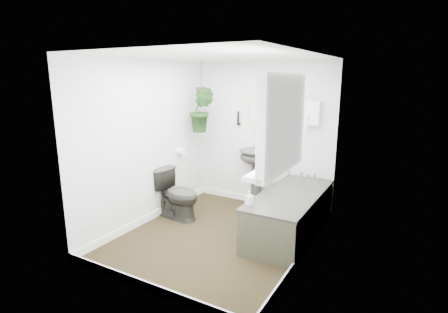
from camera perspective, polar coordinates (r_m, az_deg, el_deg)
The scene contains 22 objects.
floor at distance 4.74m, azimuth -0.91°, elevation -12.94°, with size 2.30×2.80×0.02m, color black.
ceiling at distance 4.28m, azimuth -1.03°, elevation 16.28°, with size 2.30×2.80×0.02m, color white.
wall_back at distance 5.61m, azimuth 6.36°, elevation 3.51°, with size 2.30×0.02×2.30m, color white.
wall_front at distance 3.27m, azimuth -13.62°, elevation -3.63°, with size 2.30×0.02×2.30m, color white.
wall_left at distance 5.04m, azimuth -12.42°, elevation 2.23°, with size 0.02×2.80×2.30m, color white.
wall_right at distance 3.92m, azimuth 13.81°, elevation -0.87°, with size 0.02×2.80×2.30m, color white.
skirting at distance 4.72m, azimuth -0.92°, elevation -12.28°, with size 2.30×2.80×0.10m, color white.
bathtub at distance 4.74m, azimuth 10.70°, elevation -9.23°, with size 0.72×1.72×0.58m, color #2F2F29, non-canonical shape.
bath_screen at distance 5.03m, azimuth 9.44°, elevation 3.83°, with size 0.04×0.72×1.40m, color silver, non-canonical shape.
shower_box at distance 5.23m, azimuth 14.31°, elevation 6.93°, with size 0.20×0.10×0.35m, color white.
oval_mirror at distance 5.53m, azimuth 6.10°, elevation 7.05°, with size 0.46×0.03×0.62m, color #BFB28B.
wall_sconce at distance 5.70m, azimuth 2.33°, elevation 6.27°, with size 0.04×0.04×0.22m, color black.
toilet_roll_holder at distance 5.58m, azimuth -7.06°, elevation 0.84°, with size 0.11×0.11×0.11m, color white.
window_recess at distance 3.19m, azimuth 9.60°, elevation 5.37°, with size 0.08×1.00×0.90m, color white.
window_sill at distance 3.30m, azimuth 8.19°, elevation -1.78°, with size 0.18×1.00×0.04m, color white.
window_blinds at distance 3.21m, azimuth 8.84°, elevation 5.43°, with size 0.01×0.86×0.76m, color white.
toilet at distance 5.23m, azimuth -7.65°, elevation -6.03°, with size 0.41×0.73×0.74m, color #2F2F29.
pedestal_sink at distance 5.61m, azimuth 5.32°, elevation -3.57°, with size 0.55×0.47×0.94m, color #2F2F29, non-canonical shape.
sill_plant at distance 3.54m, azimuth 10.22°, elevation 1.29°, with size 0.20×0.17×0.22m, color black.
hanging_plant at distance 5.55m, azimuth -3.67°, elevation 7.59°, with size 0.39×0.31×0.70m, color black.
soap_bottle at distance 4.15m, azimuth 4.17°, elevation -6.75°, with size 0.08×0.08×0.17m, color black.
hanging_pot at distance 5.53m, azimuth -3.72°, elevation 10.60°, with size 0.16×0.16×0.12m, color #2F231D.
Camera 1 is at (2.17, -3.68, 2.06)m, focal length 28.00 mm.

